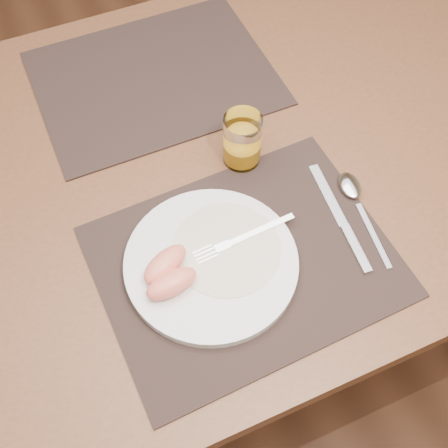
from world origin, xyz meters
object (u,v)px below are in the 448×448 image
placemat_far (154,78)px  spoon (353,192)px  fork (236,241)px  knife (344,225)px  table (203,186)px  placemat_near (245,261)px  juice_glass (242,142)px  plate (211,263)px

placemat_far → spoon: spoon is taller
fork → spoon: size_ratio=0.91×
knife → spoon: 0.07m
table → spoon: spoon is taller
placemat_near → fork: fork is taller
juice_glass → knife: bearing=-64.3°
plate → fork: bearing=17.6°
placemat_near → placemat_far: same height
juice_glass → placemat_far: bearing=106.1°
placemat_near → fork: (-0.00, 0.03, 0.02)m
juice_glass → fork: bearing=-117.4°
plate → fork: 0.05m
placemat_near → knife: size_ratio=2.04×
fork → table: bearing=84.0°
placemat_far → spoon: 0.45m
plate → juice_glass: bearing=53.0°
placemat_near → spoon: spoon is taller
knife → spoon: (0.05, 0.05, 0.00)m
plate → fork: size_ratio=1.54×
spoon → juice_glass: bearing=133.7°
fork → juice_glass: (0.08, 0.16, 0.03)m
placemat_far → juice_glass: (0.07, -0.25, 0.05)m
placemat_near → spoon: (0.22, 0.04, 0.01)m
table → fork: 0.22m
spoon → placemat_near: bearing=-169.1°
placemat_near → plate: plate is taller
table → plate: size_ratio=5.19×
table → plate: 0.24m
knife → plate: bearing=174.9°
table → knife: bearing=-55.4°
fork → juice_glass: bearing=62.6°
plate → spoon: size_ratio=1.41×
placemat_near → plate: 0.05m
placemat_far → knife: 0.48m
table → fork: bearing=-96.0°
table → placemat_far: 0.24m
knife → placemat_near: bearing=177.8°
spoon → juice_glass: (-0.14, 0.15, 0.04)m
placemat_near → fork: size_ratio=2.57×
placemat_far → spoon: (0.21, -0.40, 0.01)m
table → spoon: bearing=-41.3°
placemat_far → fork: bearing=-91.4°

